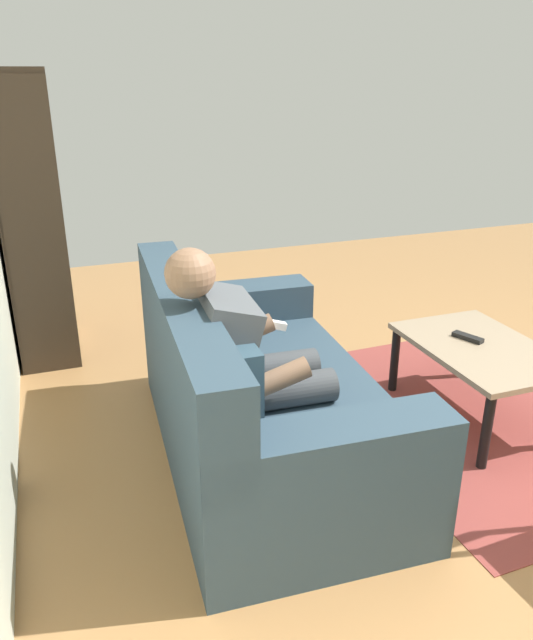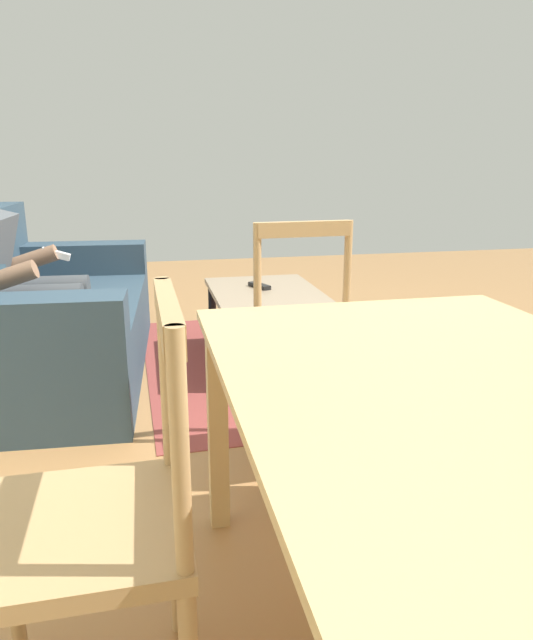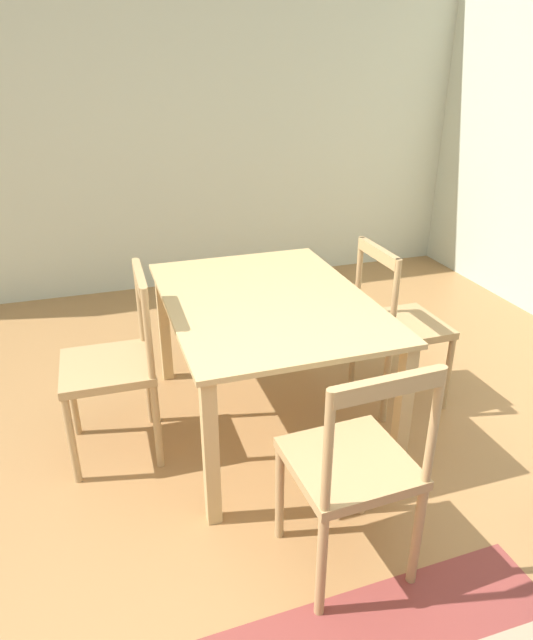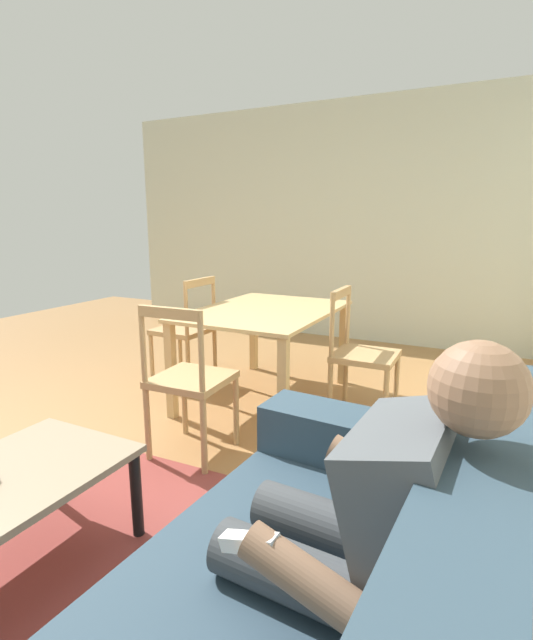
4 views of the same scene
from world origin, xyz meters
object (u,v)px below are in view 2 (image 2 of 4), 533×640
Objects in this scene: dining_chair_facing_couch at (315,345)px; dining_table at (449,417)px; tv_remote at (259,286)px; couch at (36,319)px; person_lounging at (10,277)px; coffee_table at (267,301)px; dining_chair_near_wall at (96,526)px.

dining_table is at bearing -179.92° from dining_chair_facing_couch.
couch is at bearing -21.23° from tv_remote.
person_lounging is 0.85× the size of dining_table.
dining_table reaches higher than coffee_table.
dining_chair_facing_couch is (-1.19, -1.23, 0.15)m from couch.
dining_table is at bearing 178.76° from coffee_table.
coffee_table is at bearing 79.39° from tv_remote.
dining_table is (-2.12, 0.05, 0.25)m from coffee_table.
dining_chair_facing_couch is at bearing -37.09° from dining_chair_near_wall.
person_lounging is at bearing -14.80° from tv_remote.
couch reaches higher than tv_remote.
coffee_table is 0.99× the size of dining_chair_facing_couch.
couch is 2.52m from dining_table.
dining_chair_facing_couch reaches higher than dining_chair_near_wall.
dining_chair_near_wall reaches higher than tv_remote.
coffee_table is at bearing -20.65° from dining_chair_near_wall.
person_lounging reaches higher than dining_table.
dining_chair_near_wall is (0.00, 0.75, -0.16)m from dining_table.
dining_table is at bearing -90.03° from dining_chair_near_wall.
couch reaches higher than dining_table.
person_lounging reaches higher than dining_chair_near_wall.
dining_table is at bearing -150.65° from couch.
person_lounging is 2.11m from dining_chair_near_wall.
dining_table is 1.45× the size of dining_chair_near_wall.
dining_chair_facing_couch is (-1.13, 0.05, 0.09)m from coffee_table.
dining_chair_facing_couch is (-1.04, -1.30, -0.12)m from person_lounging.
person_lounging is 1.67m from dining_chair_facing_couch.
couch is 2.02× the size of dining_chair_facing_couch.
tv_remote is at bearing -81.86° from person_lounging.
coffee_table is 0.69× the size of dining_table.
dining_chair_near_wall is at bearing 159.35° from coffee_table.
couch is 1.28m from coffee_table.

